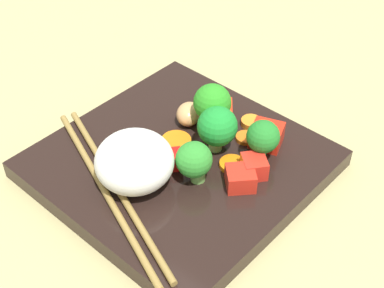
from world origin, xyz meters
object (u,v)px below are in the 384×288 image
object	(u,v)px
rice_mound	(134,162)
carrot_slice_1	(176,142)
broccoli_floret_1	(210,103)
square_plate	(180,164)
chopstick_pair	(110,188)

from	to	relation	value
rice_mound	carrot_slice_1	bearing A→B (deg)	96.05
rice_mound	carrot_slice_1	world-z (taller)	rice_mound
broccoli_floret_1	rice_mound	bearing A→B (deg)	-93.36
broccoli_floret_1	carrot_slice_1	size ratio (longest dim) A/B	1.88
rice_mound	carrot_slice_1	distance (cm)	7.07
square_plate	rice_mound	world-z (taller)	rice_mound
rice_mound	broccoli_floret_1	distance (cm)	10.50
square_plate	rice_mound	distance (cm)	6.49
broccoli_floret_1	chopstick_pair	bearing A→B (deg)	-97.81
rice_mound	chopstick_pair	bearing A→B (deg)	-116.40
chopstick_pair	rice_mound	bearing A→B (deg)	86.63
rice_mound	carrot_slice_1	size ratio (longest dim) A/B	2.40
square_plate	rice_mound	xyz separation A→B (cm)	(-0.84, -5.31, 3.65)
square_plate	carrot_slice_1	distance (cm)	2.36
square_plate	chopstick_pair	distance (cm)	7.94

